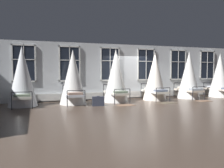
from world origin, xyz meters
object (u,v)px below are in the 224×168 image
cot_second (73,78)px  cot_third (116,76)px  cot_fifth (189,76)px  cot_first (22,77)px  cot_sixth (220,76)px  cot_fourth (155,77)px  suitcase_dark (98,101)px

cot_second → cot_third: size_ratio=0.96×
cot_fifth → cot_first: bearing=91.7°
cot_second → cot_fifth: size_ratio=0.96×
cot_third → cot_sixth: cot_third is taller
cot_first → cot_sixth: 11.54m
cot_sixth → cot_first: bearing=90.9°
cot_first → cot_fifth: size_ratio=1.00×
cot_second → cot_third: bearing=-88.1°
cot_fourth → suitcase_dark: bearing=108.2°
cot_second → cot_fourth: (4.60, 0.05, -0.01)m
cot_third → suitcase_dark: cot_third is taller
suitcase_dark → cot_fourth: bearing=25.9°
cot_sixth → suitcase_dark: size_ratio=4.65×
cot_second → cot_fourth: cot_second is taller
cot_sixth → suitcase_dark: bearing=98.3°
cot_fourth → cot_fifth: size_ratio=0.96×
cot_second → cot_sixth: cot_sixth is taller
suitcase_dark → cot_third: bearing=49.5°
cot_third → cot_fifth: (4.64, 0.02, -0.01)m
cot_second → cot_fourth: size_ratio=1.01×
cot_first → cot_fourth: (6.93, 0.02, -0.06)m
cot_first → cot_sixth: size_ratio=1.02×
cot_first → suitcase_dark: size_ratio=4.76×
cot_fourth → cot_third: bearing=91.7°
cot_fourth → cot_sixth: 4.61m
cot_fourth → cot_first: bearing=91.7°
cot_second → suitcase_dark: size_ratio=4.59×
cot_second → suitcase_dark: cot_second is taller
cot_first → cot_fifth: 9.24m
cot_third → cot_sixth: size_ratio=1.03×
cot_fourth → suitcase_dark: cot_fourth is taller
cot_third → cot_fourth: size_ratio=1.05×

